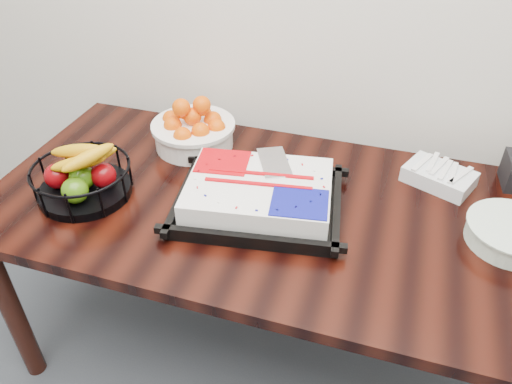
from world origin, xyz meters
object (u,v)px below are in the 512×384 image
(fruit_basket, at_px, (82,177))
(plate_stack, at_px, (511,234))
(tangerine_bowl, at_px, (193,126))
(table, at_px, (265,222))
(cake_tray, at_px, (259,195))

(fruit_basket, distance_m, plate_stack, 1.31)
(tangerine_bowl, distance_m, plate_stack, 1.10)
(table, distance_m, fruit_basket, 0.61)
(tangerine_bowl, bearing_deg, fruit_basket, -119.33)
(table, height_order, cake_tray, cake_tray)
(cake_tray, xyz_separation_m, fruit_basket, (-0.56, -0.11, 0.02))
(cake_tray, xyz_separation_m, tangerine_bowl, (-0.34, 0.28, 0.04))
(plate_stack, bearing_deg, fruit_basket, -172.46)
(table, relative_size, plate_stack, 6.96)
(table, height_order, tangerine_bowl, tangerine_bowl)
(cake_tray, height_order, fruit_basket, fruit_basket)
(cake_tray, distance_m, fruit_basket, 0.57)
(fruit_basket, xyz_separation_m, plate_stack, (1.30, 0.17, -0.04))
(cake_tray, distance_m, tangerine_bowl, 0.44)
(tangerine_bowl, xyz_separation_m, fruit_basket, (-0.22, -0.39, -0.02))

